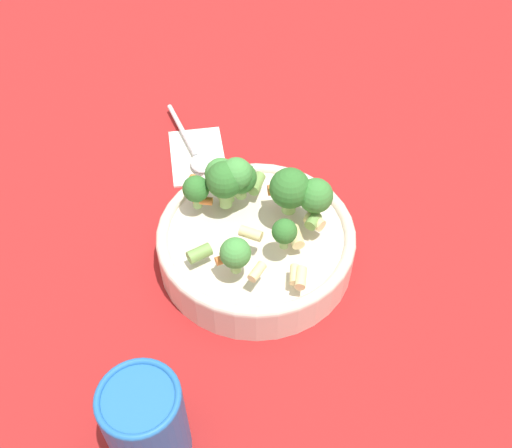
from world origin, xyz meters
TOP-DOWN VIEW (x-y plane):
  - ground_plane at (0.00, 0.00)m, footprint 3.00×3.00m
  - bowl at (0.00, 0.00)m, footprint 0.23×0.23m
  - pasta_salad at (-0.01, 0.02)m, footprint 0.17×0.16m
  - cup at (-0.05, -0.24)m, footprint 0.07×0.07m
  - napkin at (-0.12, 0.16)m, footprint 0.11×0.13m
  - spoon at (-0.12, 0.16)m, footprint 0.10×0.14m

SIDE VIEW (x-z plane):
  - ground_plane at x=0.00m, z-range 0.00..0.00m
  - napkin at x=-0.12m, z-range 0.00..0.01m
  - spoon at x=-0.12m, z-range 0.01..0.02m
  - bowl at x=0.00m, z-range 0.00..0.05m
  - cup at x=-0.05m, z-range 0.00..0.11m
  - pasta_salad at x=-0.01m, z-range 0.05..0.13m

